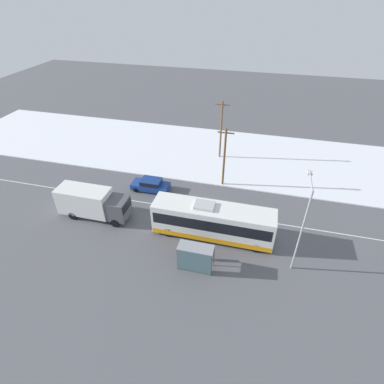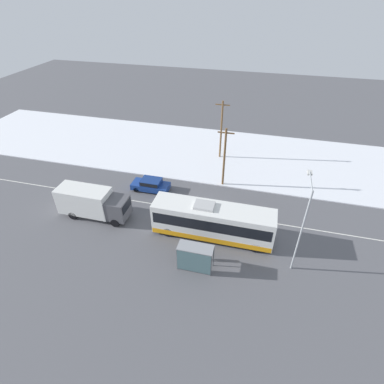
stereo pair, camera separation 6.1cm
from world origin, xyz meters
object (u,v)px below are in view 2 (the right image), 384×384
(sedan_car, at_px, (151,184))
(utility_pole_roadside, at_px, (224,157))
(city_bus, at_px, (213,221))
(utility_pole_snowlot, at_px, (221,129))
(pedestrian_at_stop, at_px, (199,251))
(box_truck, at_px, (92,202))
(streetlamp, at_px, (303,218))
(bus_shelter, at_px, (195,256))

(sedan_car, relative_size, utility_pole_roadside, 0.60)
(city_bus, height_order, utility_pole_snowlot, utility_pole_snowlot)
(pedestrian_at_stop, bearing_deg, box_truck, 165.27)
(pedestrian_at_stop, distance_m, streetlamp, 8.93)
(sedan_car, relative_size, bus_shelter, 1.48)
(city_bus, bearing_deg, pedestrian_at_stop, -99.06)
(sedan_car, height_order, bus_shelter, bus_shelter)
(city_bus, xyz_separation_m, utility_pole_roadside, (-0.47, 8.75, 2.03))
(city_bus, distance_m, box_truck, 12.27)
(city_bus, xyz_separation_m, pedestrian_at_stop, (-0.51, -3.23, -0.76))
(bus_shelter, height_order, streetlamp, streetlamp)
(pedestrian_at_stop, relative_size, streetlamp, 0.20)
(box_truck, height_order, pedestrian_at_stop, box_truck)
(pedestrian_at_stop, height_order, streetlamp, streetlamp)
(box_truck, bearing_deg, utility_pole_roadside, 36.96)
(box_truck, relative_size, streetlamp, 0.90)
(utility_pole_snowlot, bearing_deg, city_bus, -82.66)
(city_bus, xyz_separation_m, utility_pole_snowlot, (-1.97, 15.29, 2.37))
(sedan_car, bearing_deg, utility_pole_snowlot, -123.07)
(bus_shelter, bearing_deg, pedestrian_at_stop, 85.92)
(sedan_car, distance_m, utility_pole_snowlot, 12.01)
(city_bus, distance_m, sedan_car, 10.04)
(streetlamp, bearing_deg, city_bus, 167.01)
(utility_pole_roadside, distance_m, utility_pole_snowlot, 6.72)
(box_truck, distance_m, bus_shelter, 12.45)
(sedan_car, relative_size, utility_pole_snowlot, 0.55)
(utility_pole_roadside, bearing_deg, sedan_car, -158.10)
(utility_pole_roadside, bearing_deg, pedestrian_at_stop, -90.22)
(box_truck, xyz_separation_m, streetlamp, (19.52, -1.54, 3.35))
(box_truck, distance_m, pedestrian_at_stop, 12.18)
(streetlamp, height_order, utility_pole_snowlot, streetlamp)
(utility_pole_roadside, bearing_deg, city_bus, -86.93)
(city_bus, relative_size, box_truck, 1.55)
(box_truck, relative_size, utility_pole_roadside, 1.01)
(city_bus, distance_m, utility_pole_roadside, 8.99)
(pedestrian_at_stop, bearing_deg, utility_pole_snowlot, 94.49)
(city_bus, bearing_deg, utility_pole_roadside, 93.07)
(city_bus, relative_size, bus_shelter, 3.82)
(sedan_car, bearing_deg, box_truck, 55.12)
(streetlamp, bearing_deg, pedestrian_at_stop, -168.68)
(box_truck, height_order, utility_pole_snowlot, utility_pole_snowlot)
(utility_pole_roadside, bearing_deg, streetlamp, -53.47)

